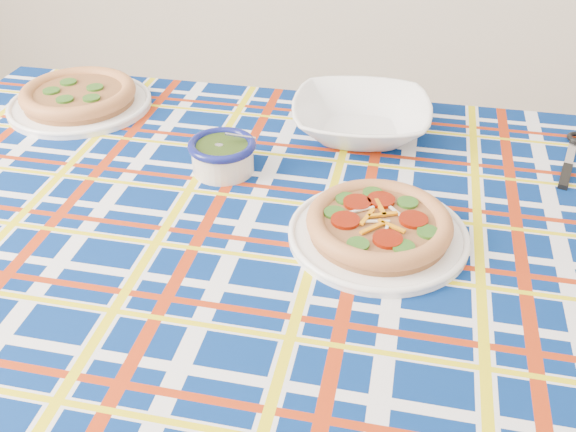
% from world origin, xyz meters
% --- Properties ---
extents(dining_table, '(1.66, 1.06, 0.77)m').
position_xyz_m(dining_table, '(0.02, 0.16, 0.69)').
color(dining_table, brown).
rests_on(dining_table, floor).
extents(tablecloth, '(1.69, 1.10, 0.11)m').
position_xyz_m(tablecloth, '(0.02, 0.16, 0.72)').
color(tablecloth, navy).
rests_on(tablecloth, dining_table).
extents(main_focaccia_plate, '(0.31, 0.31, 0.06)m').
position_xyz_m(main_focaccia_plate, '(0.18, 0.12, 0.80)').
color(main_focaccia_plate, brown).
rests_on(main_focaccia_plate, tablecloth).
extents(pesto_bowl, '(0.14, 0.14, 0.08)m').
position_xyz_m(pesto_bowl, '(-0.13, 0.29, 0.81)').
color(pesto_bowl, black).
rests_on(pesto_bowl, tablecloth).
extents(serving_bowl, '(0.31, 0.31, 0.07)m').
position_xyz_m(serving_bowl, '(0.11, 0.49, 0.81)').
color(serving_bowl, white).
rests_on(serving_bowl, tablecloth).
extents(second_focaccia_plate, '(0.36, 0.36, 0.06)m').
position_xyz_m(second_focaccia_plate, '(-0.53, 0.50, 0.80)').
color(second_focaccia_plate, brown).
rests_on(second_focaccia_plate, tablecloth).
extents(table_knife, '(0.08, 0.23, 0.01)m').
position_xyz_m(table_knife, '(0.54, 0.47, 0.78)').
color(table_knife, silver).
rests_on(table_knife, tablecloth).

